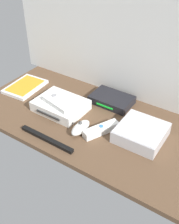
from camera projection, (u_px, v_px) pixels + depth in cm
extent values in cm
cube|color=brown|center=(89.00, 122.00, 114.33)|extent=(100.00, 48.00, 2.00)
cube|color=silver|center=(124.00, 25.00, 111.14)|extent=(110.00, 1.20, 64.00)
cube|color=white|center=(61.00, 105.00, 118.15)|extent=(21.20, 16.26, 4.40)
cube|color=#2D2D2D|center=(48.00, 115.00, 112.71)|extent=(12.01, 0.75, 0.80)
cube|color=silver|center=(141.00, 133.00, 103.42)|extent=(17.20, 17.20, 5.00)
cube|color=silver|center=(142.00, 127.00, 101.84)|extent=(16.51, 16.51, 0.30)
cube|color=white|center=(25.00, 87.00, 133.31)|extent=(14.85, 19.87, 1.40)
cube|color=gold|center=(25.00, 85.00, 132.85)|extent=(12.23, 17.06, 0.16)
cube|color=black|center=(112.00, 100.00, 122.66)|extent=(18.08, 12.12, 3.40)
cube|color=#19D833|center=(104.00, 106.00, 118.54)|extent=(8.00, 0.45, 0.60)
cube|color=white|center=(101.00, 130.00, 106.46)|extent=(9.65, 14.90, 3.00)
cylinder|color=#387FDB|center=(101.00, 126.00, 105.45)|extent=(1.40, 1.40, 0.40)
ellipsoid|color=white|center=(81.00, 128.00, 106.54)|extent=(4.83, 10.18, 4.00)
sphere|color=#4C4C4C|center=(80.00, 123.00, 105.11)|extent=(1.40, 1.40, 1.40)
cube|color=white|center=(60.00, 102.00, 114.78)|extent=(15.79, 10.93, 2.00)
cylinder|color=#99999E|center=(54.00, 95.00, 116.39)|extent=(2.39, 2.39, 0.40)
cube|color=black|center=(47.00, 139.00, 103.35)|extent=(24.02, 2.05, 1.40)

